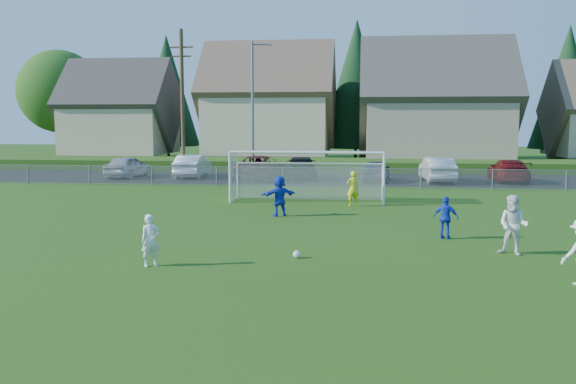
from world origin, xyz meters
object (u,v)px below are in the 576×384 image
player_blue_a (446,218)px  car_f (437,170)px  player_white_a (151,240)px  car_e (376,171)px  car_d (301,168)px  soccer_ball (297,254)px  goalkeeper (353,189)px  car_a (128,167)px  car_c (260,168)px  car_g (508,171)px  car_b (193,166)px  player_white_b (513,225)px  player_blue_b (279,196)px  soccer_goal (308,168)px

player_blue_a → car_f: bearing=-76.6°
player_white_a → car_e: size_ratio=0.35×
player_white_a → car_d: size_ratio=0.28×
soccer_ball → goalkeeper: bearing=82.4°
car_a → car_c: size_ratio=0.77×
car_e → car_g: car_g is taller
car_b → car_d: (7.58, -0.20, -0.04)m
car_f → soccer_ball: bearing=70.0°
car_c → car_d: size_ratio=1.12×
goalkeeper → car_a: 19.93m
car_b → car_d: 7.58m
car_a → car_d: bearing=-171.7°
player_white_b → player_blue_a: 2.81m
player_blue_b → car_e: bearing=-139.1°
player_white_b → player_blue_b: player_white_b is taller
car_a → car_c: 9.35m
player_white_a → car_c: (-1.02, 24.30, 0.09)m
player_white_a → car_b: 26.06m
player_blue_a → car_g: size_ratio=0.29×
player_blue_b → car_g: 20.21m
soccer_ball → car_b: 25.89m
soccer_ball → soccer_goal: bearing=93.6°
soccer_ball → car_b: size_ratio=0.05×
player_blue_a → car_d: (-6.89, 20.28, 0.03)m
car_d → car_e: car_d is taller
car_c → car_e: car_c is taller
car_d → car_a: bearing=-3.6°
soccer_ball → car_g: 25.87m
player_blue_b → car_a: bearing=-83.8°
player_white_a → player_blue_a: player_blue_a is taller
car_a → car_e: car_a is taller
player_white_a → soccer_goal: size_ratio=0.19×
player_white_b → car_a: player_white_b is taller
player_blue_a → player_blue_b: 7.46m
car_e → car_g: bearing=-170.5°
car_g → player_blue_a: bearing=73.5°
player_blue_b → car_f: 17.15m
car_f → car_e: bearing=-2.1°
car_f → car_g: size_ratio=0.97×
player_white_a → player_white_b: player_white_b is taller
car_d → car_e: bearing=160.9°
player_white_a → player_blue_b: 9.35m
player_white_a → player_blue_b: (2.32, 9.05, 0.13)m
player_blue_b → car_e: 15.57m
car_e → car_f: car_f is taller
car_e → car_d: bearing=-8.2°
player_white_b → car_c: bearing=146.1°
car_d → car_b: bearing=-7.6°
car_c → goalkeeper: bearing=122.2°
car_g → car_f: bearing=9.4°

